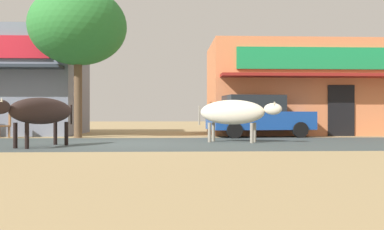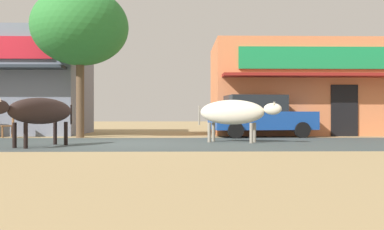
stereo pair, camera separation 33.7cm
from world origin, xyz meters
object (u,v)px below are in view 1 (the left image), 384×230
at_px(cow_far_dark, 234,113).
at_px(cow_near_brown, 40,111).
at_px(cafe_chair_by_doorway, 6,124).
at_px(roadside_tree, 78,27).
at_px(parked_hatchback_car, 257,116).

bearing_deg(cow_far_dark, cow_near_brown, -163.11).
xyz_separation_m(cow_far_dark, cafe_chair_by_doorway, (-8.26, 2.92, -0.44)).
distance_m(roadside_tree, cafe_chair_by_doorway, 4.59).
bearing_deg(cow_far_dark, roadside_tree, 152.37).
bearing_deg(parked_hatchback_car, cafe_chair_by_doorway, -177.92).
relative_size(roadside_tree, cafe_chair_by_doorway, 6.23).
distance_m(parked_hatchback_car, cow_near_brown, 8.59).
bearing_deg(cow_near_brown, parked_hatchback_car, 35.37).
bearing_deg(roadside_tree, cow_far_dark, -27.63).
bearing_deg(cafe_chair_by_doorway, roadside_tree, -0.11).
height_order(roadside_tree, parked_hatchback_car, roadside_tree).
height_order(parked_hatchback_car, cafe_chair_by_doorway, parked_hatchback_car).
xyz_separation_m(roadside_tree, parked_hatchback_car, (6.98, 0.36, -3.39)).
relative_size(cow_near_brown, cow_far_dark, 1.00).
height_order(cow_near_brown, cafe_chair_by_doorway, cow_near_brown).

